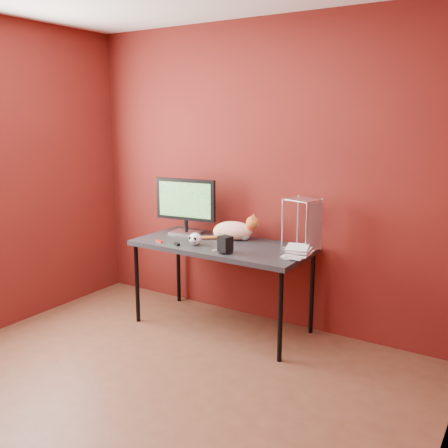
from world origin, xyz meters
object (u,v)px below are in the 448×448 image
Objects in this scene: desk at (222,249)px; monitor at (186,203)px; skull_mug at (195,239)px; speaker at (225,245)px; cat at (234,230)px; book_stack at (290,198)px.

monitor is at bearing 165.02° from desk.
monitor is 5.42× the size of skull_mug.
cat is at bearing 128.01° from speaker.
skull_mug is 0.79× the size of speaker.
speaker is (0.18, -0.24, 0.11)m from desk.
book_stack is at bearing 39.37° from speaker.
cat is at bearing 55.87° from skull_mug.
cat reaches higher than desk.
monitor is 4.29× the size of speaker.
cat is at bearing -1.62° from monitor.
monitor is at bearing 129.18° from skull_mug.
speaker is at bearing -52.48° from desk.
cat is (0.01, 0.18, 0.13)m from desk.
desk is 3.20× the size of cat.
monitor is 0.65× the size of book_stack.
book_stack is at bearing -15.76° from monitor.
skull_mug reaches higher than desk.
skull_mug is at bearing -50.73° from monitor.
skull_mug is at bearing -176.75° from speaker.
desk is at bearing 142.62° from speaker.
desk is 0.81m from book_stack.
monitor is at bearing 166.07° from speaker.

